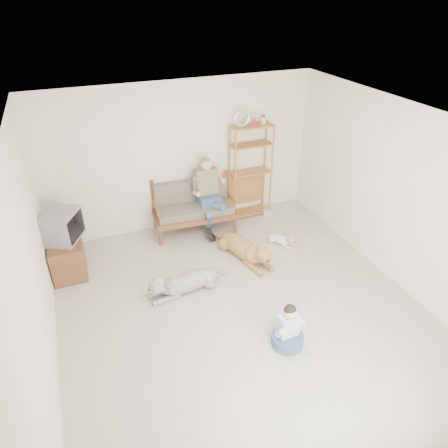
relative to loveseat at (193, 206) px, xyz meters
name	(u,v)px	position (x,y,z in m)	size (l,w,h in m)	color
floor	(243,312)	(-0.07, -2.43, -0.49)	(5.50, 5.50, 0.00)	beige
ceiling	(249,128)	(-0.07, -2.43, 2.21)	(5.50, 5.50, 0.00)	white
wall_back	(182,157)	(-0.07, 0.32, 0.86)	(5.00, 5.00, 0.00)	white
wall_front	(406,426)	(-0.07, -5.18, 0.86)	(5.00, 5.00, 0.00)	white
wall_left	(31,280)	(-2.57, -2.43, 0.86)	(5.50, 5.50, 0.00)	white
wall_right	(402,199)	(2.43, -2.43, 0.86)	(5.50, 5.50, 0.00)	white
loveseat	(193,206)	(0.00, 0.00, 0.00)	(1.56, 0.83, 0.95)	brown
man	(209,201)	(0.25, -0.20, 0.16)	(0.53, 0.76, 1.23)	#455E80
etagere	(250,171)	(1.21, 0.12, 0.46)	(0.82, 0.36, 2.15)	#9D6631
book_stack	(268,212)	(1.56, -0.07, -0.42)	(0.19, 0.14, 0.12)	silver
tv_stand	(67,254)	(-2.29, -0.46, -0.19)	(0.52, 0.91, 0.60)	brown
crt_tv	(62,226)	(-2.26, -0.48, 0.35)	(0.67, 0.72, 0.48)	gray
wall_outlet	(120,220)	(-1.32, 0.30, -0.19)	(0.12, 0.02, 0.08)	silver
golden_retriever	(246,249)	(0.51, -1.25, -0.31)	(0.61, 1.42, 0.44)	#A97F3A
shaggy_dog	(182,283)	(-0.74, -1.67, -0.32)	(1.36, 0.44, 0.41)	white
terrier	(283,240)	(1.31, -1.12, -0.39)	(0.39, 0.55, 0.23)	white
child	(288,330)	(0.23, -3.17, -0.25)	(0.42, 0.42, 0.66)	#455E80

